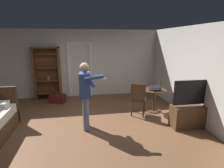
% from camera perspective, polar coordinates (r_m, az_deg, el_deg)
% --- Properties ---
extents(ground_plane, '(6.97, 6.97, 0.00)m').
position_cam_1_polar(ground_plane, '(4.88, -10.45, -13.28)').
color(ground_plane, brown).
extents(wall_back, '(6.57, 0.12, 2.59)m').
position_cam_1_polar(wall_back, '(7.24, -10.77, 6.31)').
color(wall_back, beige).
rests_on(wall_back, ground_plane).
extents(wall_right, '(0.12, 5.77, 2.59)m').
position_cam_1_polar(wall_right, '(5.43, 25.29, 2.81)').
color(wall_right, beige).
rests_on(wall_right, ground_plane).
extents(doorway_frame, '(0.93, 0.08, 2.13)m').
position_cam_1_polar(doorway_frame, '(7.17, -10.05, 5.69)').
color(doorway_frame, white).
rests_on(doorway_frame, ground_plane).
extents(bookshelf, '(0.94, 0.32, 1.95)m').
position_cam_1_polar(bookshelf, '(7.16, -19.68, 3.65)').
color(bookshelf, brown).
rests_on(bookshelf, ground_plane).
extents(tv_flatscreen, '(1.07, 0.40, 1.24)m').
position_cam_1_polar(tv_flatscreen, '(5.13, 23.66, -8.33)').
color(tv_flatscreen, '#4C331E').
rests_on(tv_flatscreen, ground_plane).
extents(side_table, '(0.71, 0.71, 0.70)m').
position_cam_1_polar(side_table, '(5.81, 13.21, -3.90)').
color(side_table, '#4C331E').
rests_on(side_table, ground_plane).
extents(laptop, '(0.37, 0.38, 0.15)m').
position_cam_1_polar(laptop, '(5.68, 13.19, -1.40)').
color(laptop, black).
rests_on(laptop, side_table).
extents(bottle_on_table, '(0.06, 0.06, 0.25)m').
position_cam_1_polar(bottle_on_table, '(5.70, 15.00, -0.88)').
color(bottle_on_table, '#304719').
rests_on(bottle_on_table, side_table).
extents(wooden_chair, '(0.56, 0.56, 0.99)m').
position_cam_1_polar(wooden_chair, '(5.36, 8.26, -4.39)').
color(wooden_chair, '#4C331E').
rests_on(wooden_chair, ground_plane).
extents(person_blue_shirt, '(0.62, 0.57, 1.68)m').
position_cam_1_polar(person_blue_shirt, '(4.46, -8.28, -2.49)').
color(person_blue_shirt, slate).
rests_on(person_blue_shirt, ground_plane).
extents(suitcase_dark, '(0.62, 0.44, 0.30)m').
position_cam_1_polar(suitcase_dark, '(6.80, -16.75, -4.41)').
color(suitcase_dark, '#4C1919').
rests_on(suitcase_dark, ground_plane).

